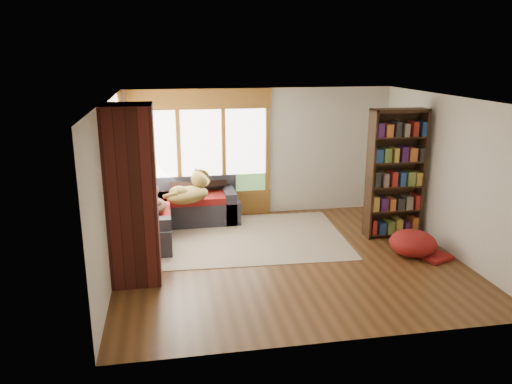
{
  "coord_description": "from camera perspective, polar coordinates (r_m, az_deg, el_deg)",
  "views": [
    {
      "loc": [
        -1.87,
        -7.42,
        3.27
      ],
      "look_at": [
        -0.4,
        0.75,
        0.95
      ],
      "focal_mm": 35.0,
      "sensor_mm": 36.0,
      "label": 1
    }
  ],
  "objects": [
    {
      "name": "windows_back",
      "position": [
        10.09,
        -6.24,
        4.56
      ],
      "size": [
        2.82,
        0.1,
        1.9
      ],
      "color": "#976526",
      "rests_on": "wall_back"
    },
    {
      "name": "bookshelf",
      "position": [
        9.3,
        15.64,
        1.97
      ],
      "size": [
        1.0,
        0.33,
        2.34
      ],
      "color": "#321E10",
      "rests_on": "ground"
    },
    {
      "name": "dog_tan",
      "position": [
        9.36,
        -7.48,
        0.13
      ],
      "size": [
        1.04,
        0.97,
        0.51
      ],
      "rotation": [
        0.0,
        0.0,
        0.61
      ],
      "color": "brown",
      "rests_on": "sectional_sofa"
    },
    {
      "name": "roller_blind",
      "position": [
        9.6,
        -15.06,
        5.98
      ],
      "size": [
        0.03,
        0.72,
        0.9
      ],
      "primitive_type": "cube",
      "color": "#739B65",
      "rests_on": "wall_left"
    },
    {
      "name": "dog_brindle",
      "position": [
        8.92,
        -11.78,
        -1.17
      ],
      "size": [
        0.53,
        0.8,
        0.42
      ],
      "rotation": [
        0.0,
        0.0,
        1.67
      ],
      "color": "#3C2218",
      "rests_on": "sectional_sofa"
    },
    {
      "name": "ceiling",
      "position": [
        7.68,
        3.99,
        10.57
      ],
      "size": [
        5.5,
        5.5,
        0.0
      ],
      "primitive_type": "plane",
      "color": "white"
    },
    {
      "name": "wall_back",
      "position": [
        10.28,
        0.46,
        4.57
      ],
      "size": [
        5.5,
        0.04,
        2.6
      ],
      "primitive_type": "cube",
      "color": "silver",
      "rests_on": "ground"
    },
    {
      "name": "sectional_sofa",
      "position": [
        9.59,
        -10.22,
        -2.67
      ],
      "size": [
        2.2,
        2.2,
        0.8
      ],
      "rotation": [
        0.0,
        0.0,
        -0.06
      ],
      "color": "#24232D",
      "rests_on": "ground"
    },
    {
      "name": "windows_left",
      "position": [
        8.87,
        -15.48,
        2.54
      ],
      "size": [
        0.1,
        2.62,
        1.9
      ],
      "color": "#976526",
      "rests_on": "wall_left"
    },
    {
      "name": "area_rug",
      "position": [
        9.18,
        -0.52,
        -5.21
      ],
      "size": [
        3.45,
        2.7,
        0.01
      ],
      "primitive_type": "cube",
      "rotation": [
        0.0,
        0.0,
        -0.04
      ],
      "color": "silver",
      "rests_on": "ground"
    },
    {
      "name": "throw_pillows",
      "position": [
        9.5,
        -9.82,
        0.24
      ],
      "size": [
        1.98,
        1.68,
        0.45
      ],
      "color": "black",
      "rests_on": "sectional_sofa"
    },
    {
      "name": "pouf",
      "position": [
        8.76,
        17.5,
        -5.52
      ],
      "size": [
        1.02,
        1.02,
        0.42
      ],
      "primitive_type": "ellipsoid",
      "rotation": [
        0.0,
        0.0,
        -0.41
      ],
      "color": "maroon",
      "rests_on": "area_rug"
    },
    {
      "name": "floor",
      "position": [
        8.32,
        3.65,
        -7.57
      ],
      "size": [
        5.5,
        5.5,
        0.0
      ],
      "primitive_type": "plane",
      "color": "#4C2C15",
      "rests_on": "ground"
    },
    {
      "name": "wall_front",
      "position": [
        5.62,
        9.96,
        -5.18
      ],
      "size": [
        5.5,
        0.04,
        2.6
      ],
      "primitive_type": "cube",
      "color": "silver",
      "rests_on": "ground"
    },
    {
      "name": "wall_right",
      "position": [
        8.96,
        21.16,
        1.84
      ],
      "size": [
        0.04,
        5.0,
        2.6
      ],
      "primitive_type": "cube",
      "color": "silver",
      "rests_on": "ground"
    },
    {
      "name": "wall_left",
      "position": [
        7.73,
        -16.4,
        0.19
      ],
      "size": [
        0.04,
        5.0,
        2.6
      ],
      "primitive_type": "cube",
      "color": "silver",
      "rests_on": "ground"
    },
    {
      "name": "brick_chimney",
      "position": [
        7.36,
        -13.96,
        -0.4
      ],
      "size": [
        0.7,
        0.7,
        2.6
      ],
      "primitive_type": "cube",
      "color": "#471914",
      "rests_on": "ground"
    }
  ]
}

